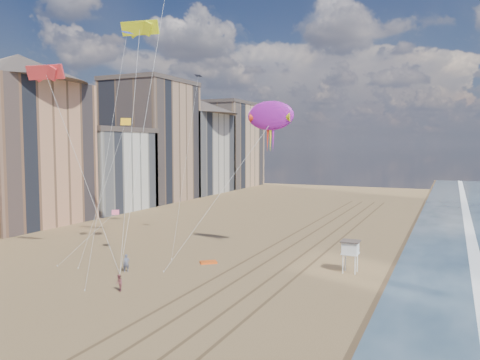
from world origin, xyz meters
name	(u,v)px	position (x,y,z in m)	size (l,w,h in m)	color
ground	(92,358)	(0.00, 0.00, 0.00)	(260.00, 260.00, 0.00)	brown
wet_sand	(437,254)	(19.00, 40.00, 0.00)	(260.00, 260.00, 0.00)	#42301E
foam	(475,257)	(23.20, 40.00, 0.00)	(260.00, 260.00, 0.00)	white
tracks	(285,258)	(2.55, 30.00, 0.01)	(7.68, 120.00, 0.01)	brown
buildings	(136,144)	(-45.73, 65.59, 13.55)	(34.72, 131.35, 29.00)	#C6B284
lifeguard_stand	(350,248)	(10.90, 26.79, 2.64)	(1.90, 1.90, 3.43)	white
grounded_kite	(208,262)	(-4.63, 24.10, 0.11)	(1.87, 1.19, 0.21)	#FF5A15
show_kite	(270,116)	(0.67, 29.83, 16.88)	(6.49, 6.11, 20.95)	purple
kite_flyer_a	(126,263)	(-10.83, 17.24, 0.94)	(0.69, 0.45, 1.88)	slate
kite_flyer_b	(119,283)	(-7.24, 11.62, 0.79)	(0.77, 0.60, 1.58)	#8E484D
parafoils	(133,11)	(-14.13, 23.60, 29.10)	(12.84, 14.44, 14.73)	black
small_kites	(137,111)	(-14.28, 24.11, 17.50)	(9.97, 13.63, 20.93)	#F55F7D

